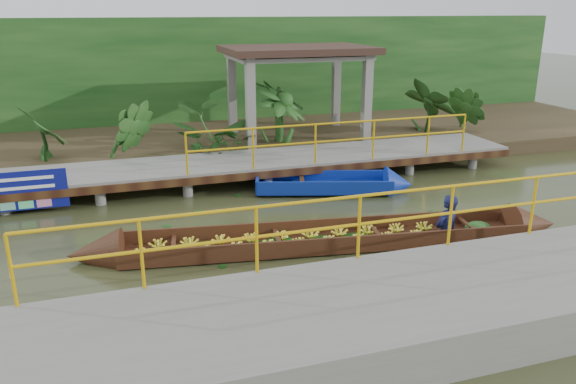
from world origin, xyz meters
name	(u,v)px	position (x,y,z in m)	size (l,w,h in m)	color
ground	(257,231)	(0.00, 0.00, 0.00)	(80.00, 80.00, 0.00)	#2E351A
land_strip	(197,141)	(0.00, 7.50, 0.23)	(30.00, 8.00, 0.45)	#312518
far_dock	(223,165)	(0.02, 3.43, 0.48)	(16.00, 2.06, 1.66)	slate
near_dock	(405,312)	(1.00, -4.20, 0.30)	(18.00, 2.40, 1.73)	slate
pavilion	(297,59)	(3.00, 6.30, 2.82)	(4.40, 3.00, 3.00)	slate
foliage_backdrop	(183,77)	(0.00, 10.00, 2.00)	(30.00, 0.80, 4.00)	#133D14
vendor_boat	(341,234)	(1.36, -1.13, 0.21)	(9.51, 2.27, 1.99)	#341A0E
moored_blue_boat	(361,185)	(3.11, 1.73, 0.16)	(3.94, 2.05, 0.91)	navy
tropical_plants	(274,117)	(1.96, 5.30, 1.30)	(14.36, 1.36, 1.69)	#133D14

